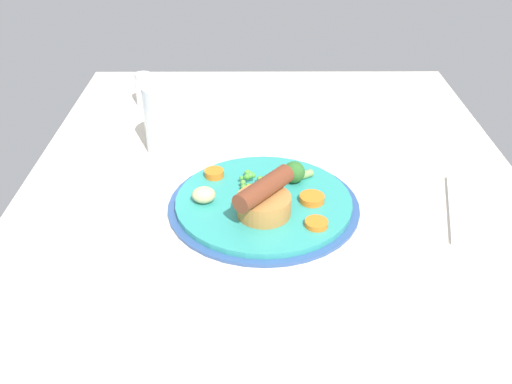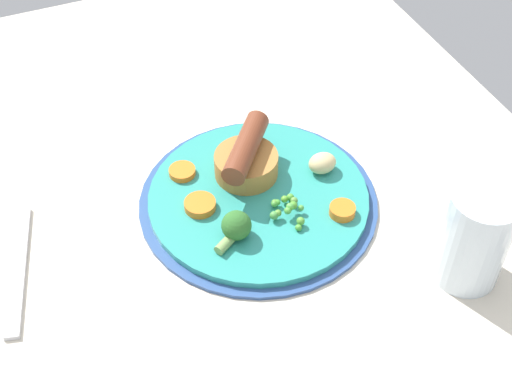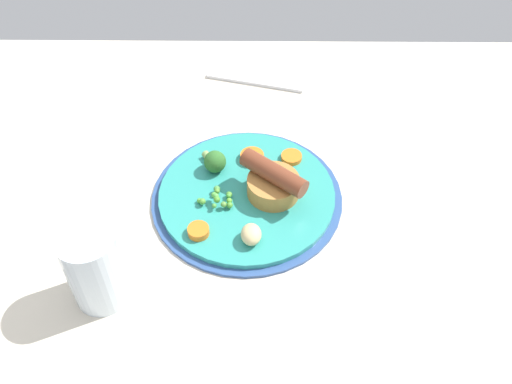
{
  "view_description": "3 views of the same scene",
  "coord_description": "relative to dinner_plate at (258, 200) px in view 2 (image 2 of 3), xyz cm",
  "views": [
    {
      "loc": [
        -72.4,
        3.15,
        50.35
      ],
      "look_at": [
        -2.48,
        2.88,
        6.1
      ],
      "focal_mm": 40.0,
      "sensor_mm": 36.0,
      "label": 1
    },
    {
      "loc": [
        51.94,
        -21.27,
        65.1
      ],
      "look_at": [
        -1.26,
        1.23,
        5.49
      ],
      "focal_mm": 50.0,
      "sensor_mm": 36.0,
      "label": 2
    },
    {
      "loc": [
        -3.57,
        58.01,
        67.2
      ],
      "look_at": [
        -3.08,
        2.9,
        5.84
      ],
      "focal_mm": 40.0,
      "sensor_mm": 36.0,
      "label": 3
    }
  ],
  "objects": [
    {
      "name": "pea_pile",
      "position": [
        4.08,
        1.87,
        1.75
      ],
      "size": [
        5.3,
        4.15,
        1.87
      ],
      "color": "#47963C",
      "rests_on": "dinner_plate"
    },
    {
      "name": "fork",
      "position": [
        -0.87,
        -28.22,
        -0.27
      ],
      "size": [
        17.85,
        5.93,
        0.6
      ],
      "primitive_type": "cube",
      "rotation": [
        0.0,
        0.0,
        -0.25
      ],
      "color": "silver",
      "rests_on": "dining_table"
    },
    {
      "name": "sausage_pudding",
      "position": [
        -3.89,
        0.06,
        3.22
      ],
      "size": [
        9.92,
        8.73,
        5.71
      ],
      "rotation": [
        0.0,
        0.0,
        5.61
      ],
      "color": "#AD7538",
      "rests_on": "dinner_plate"
    },
    {
      "name": "dinner_plate",
      "position": [
        0.0,
        0.0,
        0.0
      ],
      "size": [
        28.43,
        28.43,
        1.4
      ],
      "color": "#2D4C84",
      "rests_on": "dining_table"
    },
    {
      "name": "drinking_glass",
      "position": [
        18.33,
        16.55,
        5.36
      ],
      "size": [
        7.23,
        7.23,
        11.85
      ],
      "primitive_type": "cylinder",
      "color": "silver",
      "rests_on": "dining_table"
    },
    {
      "name": "carrot_slice_2",
      "position": [
        -0.68,
        -7.05,
        1.33
      ],
      "size": [
        4.8,
        4.8,
        0.99
      ],
      "primitive_type": "cylinder",
      "rotation": [
        0.0,
        0.0,
        5.09
      ],
      "color": "orange",
      "rests_on": "dinner_plate"
    },
    {
      "name": "broccoli_floret_near",
      "position": [
        4.99,
        -4.87,
        2.45
      ],
      "size": [
        4.0,
        4.9,
        3.4
      ],
      "rotation": [
        0.0,
        0.0,
        2.13
      ],
      "color": "#2D6628",
      "rests_on": "dinner_plate"
    },
    {
      "name": "carrot_slice_1",
      "position": [
        6.55,
        7.69,
        1.39
      ],
      "size": [
        3.08,
        3.08,
        1.11
      ],
      "primitive_type": "cylinder",
      "rotation": [
        0.0,
        0.0,
        0.02
      ],
      "color": "orange",
      "rests_on": "dinner_plate"
    },
    {
      "name": "potato_chunk_0",
      "position": [
        -0.78,
        8.75,
        2.06
      ],
      "size": [
        2.97,
        3.58,
        2.45
      ],
      "primitive_type": "ellipsoid",
      "rotation": [
        0.0,
        0.0,
        4.76
      ],
      "color": "#CCB77F",
      "rests_on": "dinner_plate"
    },
    {
      "name": "carrot_slice_0",
      "position": [
        -6.83,
        -7.15,
        1.23
      ],
      "size": [
        3.45,
        3.45,
        0.8
      ],
      "primitive_type": "cylinder",
      "rotation": [
        0.0,
        0.0,
        4.64
      ],
      "color": "orange",
      "rests_on": "dinner_plate"
    },
    {
      "name": "dining_table",
      "position": [
        1.71,
        -1.73,
        -2.07
      ],
      "size": [
        110.0,
        80.0,
        3.0
      ],
      "primitive_type": "cube",
      "color": "beige",
      "rests_on": "ground"
    }
  ]
}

